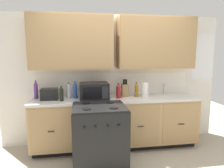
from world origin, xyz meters
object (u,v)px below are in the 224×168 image
Objects in this scene: bottle_clear at (69,91)px; paper_towel_roll at (145,90)px; bottle_dark at (61,94)px; bottle_amber at (136,90)px; toaster at (49,94)px; knife_block at (125,90)px; bottle_red at (118,91)px; stove_range at (99,137)px; bottle_blue at (75,90)px; microwave at (94,91)px; bottle_violet at (36,90)px.

paper_towel_roll is at bearing -6.13° from bottle_clear.
paper_towel_roll is at bearing 3.26° from bottle_dark.
paper_towel_roll is 1.00× the size of bottle_amber.
toaster is 0.90× the size of knife_block.
bottle_clear is 0.86m from bottle_red.
bottle_dark is 1.30m from bottle_amber.
stove_range is 3.66× the size of bottle_red.
knife_block is (1.31, 0.08, 0.02)m from toaster.
bottle_dark is 0.28m from bottle_blue.
bottle_dark reaches higher than toaster.
bottle_clear is (-1.19, 0.07, 0.00)m from bottle_amber.
paper_towel_roll is at bearing 1.17° from microwave.
bottle_clear is (0.31, 0.09, 0.04)m from toaster.
toaster is (-0.77, 0.66, 0.53)m from stove_range.
paper_towel_roll reaches higher than toaster.
paper_towel_roll reaches higher than bottle_dark.
bottle_violet reaches higher than toaster.
stove_range is 3.39× the size of toaster.
bottle_dark is at bearing 137.27° from stove_range.
bottle_red is (-0.14, -0.14, 0.01)m from knife_block.
paper_towel_roll is 0.86× the size of bottle_blue.
microwave is 1.85× the size of paper_towel_roll.
bottle_clear is 1.04× the size of bottle_red.
paper_towel_roll is 1.04× the size of bottle_dark.
bottle_clear is at bearing 159.40° from microwave.
bottle_amber is (0.73, 0.67, 0.57)m from stove_range.
bottle_clear reaches higher than bottle_red.
bottle_dark is at bearing -173.23° from microwave.
microwave is 1.55× the size of knife_block.
stove_range is at bearing -123.40° from bottle_red.
toaster is at bearing -164.58° from bottle_clear.
bottle_blue is at bearing 171.88° from bottle_red.
bottle_violet is at bearing 168.31° from microwave.
stove_range is 3.65× the size of paper_towel_roll.
stove_range is 3.16× the size of bottle_blue.
knife_block is 1.24× the size of bottle_dark.
bottle_dark is 0.83× the size of bottle_blue.
bottle_red is (0.39, 0.59, 0.56)m from stove_range.
microwave is at bearing -5.76° from toaster.
bottle_blue is (-0.35, 0.70, 0.58)m from stove_range.
bottle_blue is 0.75m from bottle_red.
bottle_dark is 0.93× the size of bottle_clear.
bottle_violet is at bearing 174.40° from paper_towel_roll.
bottle_violet reaches higher than bottle_clear.
bottle_violet is 1.21× the size of bottle_red.
bottle_red is at bearing -179.22° from paper_towel_roll.
bottle_red reaches higher than stove_range.
bottle_red is at bearing 56.60° from stove_range.
bottle_amber is at bearing 12.59° from bottle_red.
bottle_amber reaches higher than stove_range.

